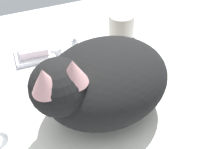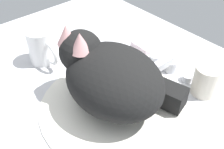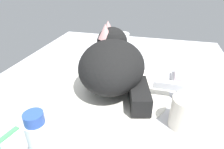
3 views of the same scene
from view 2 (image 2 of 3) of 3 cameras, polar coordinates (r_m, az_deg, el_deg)
ground_plane at (r=64.66cm, az=0.37°, el=-7.66°), size 110.00×82.50×3.00cm
sink_basin at (r=63.26cm, az=0.38°, el=-6.49°), size 34.82×34.82×0.84cm
faucet at (r=72.93cm, az=11.78°, el=1.83°), size 14.15×10.06×5.14cm
cat at (r=58.35cm, az=-0.33°, el=-0.30°), size 26.57×23.33×17.69cm
coffee_mug at (r=76.44cm, az=-14.71°, el=5.77°), size 11.72×7.27×9.83cm
rinse_cup at (r=68.27cm, az=19.45°, el=-1.17°), size 6.29×6.29×7.71cm
soap_dish at (r=80.45cm, az=6.68°, el=5.07°), size 9.00×6.40×1.20cm
soap_bar at (r=79.53cm, az=6.76°, el=6.03°), size 6.74×4.95×2.06cm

